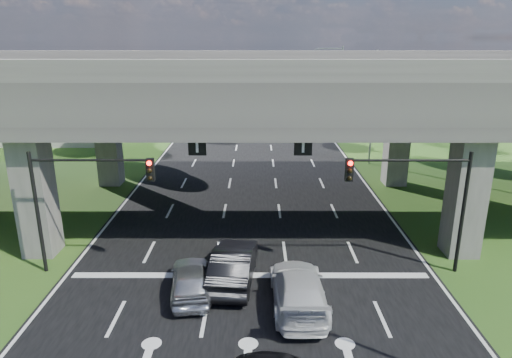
{
  "coord_description": "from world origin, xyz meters",
  "views": [
    {
      "loc": [
        0.31,
        -15.97,
        10.91
      ],
      "look_at": [
        0.27,
        7.3,
        3.68
      ],
      "focal_mm": 32.0,
      "sensor_mm": 36.0,
      "label": 1
    }
  ],
  "objects_px": {
    "car_silver": "(191,279)",
    "signal_left": "(81,190)",
    "signal_right": "(420,190)",
    "streetlight_far": "(369,99)",
    "car_white": "(298,289)",
    "streetlight_beyond": "(338,82)",
    "car_dark": "(234,264)"
  },
  "relations": [
    {
      "from": "car_silver",
      "to": "signal_left",
      "type": "bearing_deg",
      "value": -29.21
    },
    {
      "from": "signal_right",
      "to": "streetlight_far",
      "type": "relative_size",
      "value": 0.6
    },
    {
      "from": "car_silver",
      "to": "car_white",
      "type": "distance_m",
      "value": 4.75
    },
    {
      "from": "signal_left",
      "to": "streetlight_beyond",
      "type": "xyz_separation_m",
      "value": [
        17.92,
        36.06,
        1.66
      ]
    },
    {
      "from": "car_dark",
      "to": "car_silver",
      "type": "bearing_deg",
      "value": 36.13
    },
    {
      "from": "streetlight_beyond",
      "to": "streetlight_far",
      "type": "bearing_deg",
      "value": -90.0
    },
    {
      "from": "streetlight_beyond",
      "to": "car_dark",
      "type": "xyz_separation_m",
      "value": [
        -10.85,
        -37.0,
        -4.96
      ]
    },
    {
      "from": "car_silver",
      "to": "streetlight_far",
      "type": "bearing_deg",
      "value": -127.53
    },
    {
      "from": "signal_right",
      "to": "car_silver",
      "type": "relative_size",
      "value": 1.41
    },
    {
      "from": "streetlight_far",
      "to": "streetlight_beyond",
      "type": "distance_m",
      "value": 16.0
    },
    {
      "from": "signal_left",
      "to": "streetlight_beyond",
      "type": "relative_size",
      "value": 0.6
    },
    {
      "from": "signal_right",
      "to": "car_white",
      "type": "relative_size",
      "value": 1.1
    },
    {
      "from": "signal_right",
      "to": "car_dark",
      "type": "relative_size",
      "value": 1.15
    },
    {
      "from": "signal_left",
      "to": "car_dark",
      "type": "relative_size",
      "value": 1.15
    },
    {
      "from": "signal_right",
      "to": "car_silver",
      "type": "height_order",
      "value": "signal_right"
    },
    {
      "from": "signal_right",
      "to": "streetlight_far",
      "type": "height_order",
      "value": "streetlight_far"
    },
    {
      "from": "car_white",
      "to": "signal_left",
      "type": "bearing_deg",
      "value": -17.97
    },
    {
      "from": "car_white",
      "to": "streetlight_beyond",
      "type": "bearing_deg",
      "value": -102.69
    },
    {
      "from": "signal_left",
      "to": "car_white",
      "type": "distance_m",
      "value": 10.86
    },
    {
      "from": "streetlight_far",
      "to": "car_white",
      "type": "distance_m",
      "value": 24.93
    },
    {
      "from": "signal_left",
      "to": "streetlight_beyond",
      "type": "bearing_deg",
      "value": 63.57
    },
    {
      "from": "signal_right",
      "to": "signal_left",
      "type": "xyz_separation_m",
      "value": [
        -15.65,
        0.0,
        0.0
      ]
    },
    {
      "from": "streetlight_far",
      "to": "streetlight_beyond",
      "type": "xyz_separation_m",
      "value": [
        0.0,
        16.0,
        0.0
      ]
    },
    {
      "from": "signal_left",
      "to": "car_dark",
      "type": "height_order",
      "value": "signal_left"
    },
    {
      "from": "signal_right",
      "to": "car_silver",
      "type": "distance_m",
      "value": 11.16
    },
    {
      "from": "signal_right",
      "to": "signal_left",
      "type": "distance_m",
      "value": 15.65
    },
    {
      "from": "car_white",
      "to": "signal_right",
      "type": "bearing_deg",
      "value": -153.54
    },
    {
      "from": "signal_left",
      "to": "car_dark",
      "type": "distance_m",
      "value": 7.86
    },
    {
      "from": "streetlight_beyond",
      "to": "car_silver",
      "type": "xyz_separation_m",
      "value": [
        -12.69,
        -38.12,
        -5.09
      ]
    },
    {
      "from": "streetlight_far",
      "to": "car_dark",
      "type": "bearing_deg",
      "value": -117.33
    },
    {
      "from": "signal_left",
      "to": "car_dark",
      "type": "bearing_deg",
      "value": -7.6
    },
    {
      "from": "streetlight_beyond",
      "to": "car_silver",
      "type": "distance_m",
      "value": 40.5
    }
  ]
}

